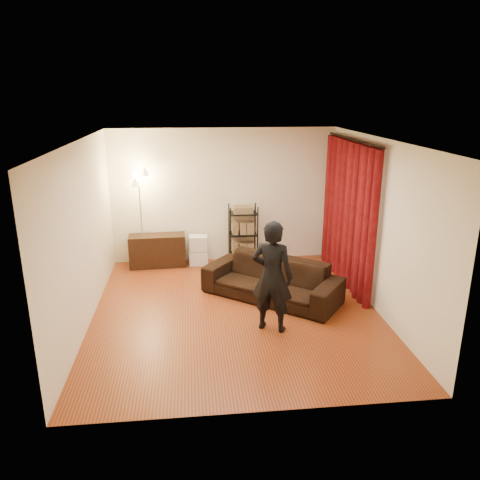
{
  "coord_description": "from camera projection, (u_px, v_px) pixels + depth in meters",
  "views": [
    {
      "loc": [
        -0.67,
        -6.78,
        3.36
      ],
      "look_at": [
        0.1,
        0.3,
        1.1
      ],
      "focal_mm": 35.0,
      "sensor_mm": 36.0,
      "label": 1
    }
  ],
  "objects": [
    {
      "name": "person",
      "position": [
        272.0,
        276.0,
        6.7
      ],
      "size": [
        0.72,
        0.62,
        1.66
      ],
      "primitive_type": "imported",
      "rotation": [
        0.0,
        0.0,
        2.69
      ],
      "color": "black",
      "rests_on": "ground"
    },
    {
      "name": "wall_back",
      "position": [
        223.0,
        196.0,
        9.47
      ],
      "size": [
        5.0,
        0.0,
        5.0
      ],
      "primitive_type": "plane",
      "rotation": [
        1.57,
        0.0,
        0.0
      ],
      "color": "white",
      "rests_on": "ground"
    },
    {
      "name": "media_cabinet",
      "position": [
        158.0,
        250.0,
        9.38
      ],
      "size": [
        1.12,
        0.46,
        0.65
      ],
      "primitive_type": "cube",
      "rotation": [
        0.0,
        0.0,
        0.04
      ],
      "color": "black",
      "rests_on": "ground"
    },
    {
      "name": "sofa",
      "position": [
        272.0,
        279.0,
        7.89
      ],
      "size": [
        2.37,
        2.13,
        0.67
      ],
      "primitive_type": "imported",
      "rotation": [
        0.0,
        0.0,
        -0.66
      ],
      "color": "black",
      "rests_on": "ground"
    },
    {
      "name": "wall_front",
      "position": [
        260.0,
        300.0,
        4.73
      ],
      "size": [
        5.0,
        0.0,
        5.0
      ],
      "primitive_type": "plane",
      "rotation": [
        -1.57,
        0.0,
        0.0
      ],
      "color": "white",
      "rests_on": "ground"
    },
    {
      "name": "wall_left",
      "position": [
        83.0,
        235.0,
        6.87
      ],
      "size": [
        0.0,
        5.0,
        5.0
      ],
      "primitive_type": "plane",
      "rotation": [
        1.57,
        0.0,
        1.57
      ],
      "color": "white",
      "rests_on": "ground"
    },
    {
      "name": "wire_shelf",
      "position": [
        243.0,
        234.0,
        9.52
      ],
      "size": [
        0.63,
        0.51,
        1.2
      ],
      "primitive_type": null,
      "rotation": [
        0.0,
        0.0,
        0.28
      ],
      "color": "black",
      "rests_on": "ground"
    },
    {
      "name": "ceiling",
      "position": [
        235.0,
        140.0,
        6.69
      ],
      "size": [
        5.0,
        5.0,
        0.0
      ],
      "primitive_type": "plane",
      "rotation": [
        3.14,
        0.0,
        0.0
      ],
      "color": "white",
      "rests_on": "ground"
    },
    {
      "name": "floor",
      "position": [
        236.0,
        311.0,
        7.51
      ],
      "size": [
        5.0,
        5.0,
        0.0
      ],
      "primitive_type": "plane",
      "color": "brown",
      "rests_on": "ground"
    },
    {
      "name": "wall_right",
      "position": [
        378.0,
        226.0,
        7.33
      ],
      "size": [
        0.0,
        5.0,
        5.0
      ],
      "primitive_type": "plane",
      "rotation": [
        1.57,
        0.0,
        -1.57
      ],
      "color": "white",
      "rests_on": "ground"
    },
    {
      "name": "curtain",
      "position": [
        347.0,
        213.0,
        8.41
      ],
      "size": [
        0.22,
        2.65,
        2.55
      ],
      "primitive_type": null,
      "color": "maroon",
      "rests_on": "ground"
    },
    {
      "name": "curtain_rod",
      "position": [
        354.0,
        140.0,
        8.01
      ],
      "size": [
        0.04,
        2.65,
        0.04
      ],
      "primitive_type": "cylinder",
      "rotation": [
        1.57,
        0.0,
        0.0
      ],
      "color": "black",
      "rests_on": "wall_right"
    },
    {
      "name": "storage_boxes",
      "position": [
        199.0,
        250.0,
        9.45
      ],
      "size": [
        0.39,
        0.32,
        0.61
      ],
      "primitive_type": null,
      "rotation": [
        0.0,
        0.0,
        -0.07
      ],
      "color": "silver",
      "rests_on": "ground"
    },
    {
      "name": "floor_lamp",
      "position": [
        141.0,
        220.0,
        9.09
      ],
      "size": [
        0.44,
        0.44,
        1.95
      ],
      "primitive_type": null,
      "rotation": [
        0.0,
        0.0,
        -0.29
      ],
      "color": "silver",
      "rests_on": "ground"
    }
  ]
}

